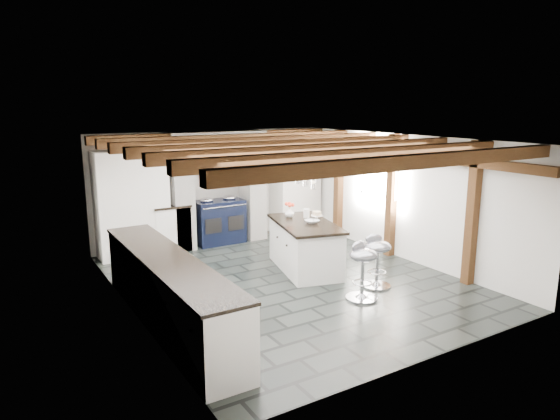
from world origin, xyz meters
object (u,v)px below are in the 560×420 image
kitchen_island (305,245)px  bar_stool_near (377,255)px  bar_stool_far (362,264)px  range_cooker (219,221)px

kitchen_island → bar_stool_near: (0.50, -1.28, 0.09)m
kitchen_island → bar_stool_far: bearing=-77.1°
range_cooker → kitchen_island: size_ratio=0.53×
bar_stool_near → range_cooker: bearing=120.6°
range_cooker → bar_stool_near: range_cooker is taller
bar_stool_far → bar_stool_near: bearing=14.5°
bar_stool_near → bar_stool_far: bearing=-138.9°
range_cooker → bar_stool_far: size_ratio=1.15×
bar_stool_far → range_cooker: bearing=85.2°
bar_stool_near → bar_stool_far: size_ratio=0.96×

